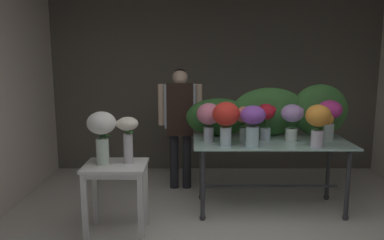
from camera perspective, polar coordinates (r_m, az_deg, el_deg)
name	(u,v)px	position (r m, az deg, el deg)	size (l,w,h in m)	color
ground_plane	(222,207)	(4.72, 4.57, -12.95)	(7.22, 7.22, 0.00)	beige
wall_back	(215,84)	(6.00, 3.51, 5.42)	(5.18, 0.12, 2.72)	#5B564C
display_table_glass	(270,153)	(4.53, 11.70, -4.85)	(1.80, 0.81, 0.84)	#A8D3C7
side_table_white	(116,176)	(3.94, -11.40, -8.20)	(0.62, 0.49, 0.74)	white
florist	(180,116)	(5.09, -1.81, 0.62)	(0.59, 0.24, 1.63)	#232328
foliage_backdrop	(270,113)	(4.72, 11.68, 1.05)	(1.97, 0.29, 0.63)	#2D6028
vase_magenta_hydrangea	(330,114)	(4.66, 19.97, 0.88)	(0.28, 0.28, 0.47)	silver
vase_lilac_peonies	(292,118)	(4.48, 14.74, 0.30)	(0.27, 0.25, 0.43)	silver
vase_rosy_stock	(208,117)	(4.33, 2.48, 0.46)	(0.28, 0.28, 0.44)	silver
vase_coral_carnations	(244,119)	(4.36, 7.81, 0.19)	(0.22, 0.21, 0.41)	silver
vase_violet_freesia	(253,122)	(4.09, 9.10, -0.28)	(0.27, 0.27, 0.46)	silver
vase_scarlet_anemones	(226,118)	(4.12, 5.07, 0.32)	(0.30, 0.29, 0.49)	silver
vase_sunset_tulips	(319,121)	(4.27, 18.49, -0.10)	(0.30, 0.27, 0.47)	silver
vase_crimson_lilies	(266,117)	(4.49, 11.01, 0.45)	(0.23, 0.21, 0.42)	silver
vase_white_roses_tall	(102,130)	(3.85, -13.42, -1.51)	(0.29, 0.29, 0.53)	silver
vase_cream_lisianthus_tall	(127,133)	(3.85, -9.71, -1.99)	(0.22, 0.21, 0.47)	silver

